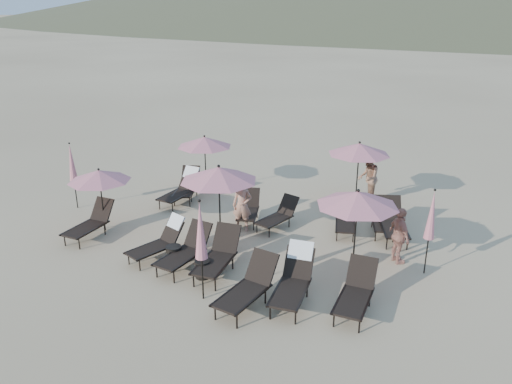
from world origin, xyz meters
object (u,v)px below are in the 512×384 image
at_px(lounger_7, 187,186).
at_px(umbrella_closed_1, 432,216).
at_px(lounger_9, 278,215).
at_px(lounger_12, 393,222).
at_px(lounger_1, 160,240).
at_px(lounger_3, 218,255).
at_px(umbrella_open_3, 205,142).
at_px(lounger_6, 182,188).
at_px(umbrella_closed_2, 72,163).
at_px(lounger_8, 249,208).
at_px(lounger_10, 345,220).
at_px(beachgoer_c, 399,236).
at_px(side_table_0, 174,254).
at_px(umbrella_open_4, 359,149).
at_px(lounger_13, 248,286).
at_px(umbrella_closed_0, 201,231).
at_px(umbrella_open_0, 99,176).
at_px(beachgoer_a, 242,205).
at_px(lounger_0, 91,222).
at_px(lounger_2, 185,250).
at_px(lounger_4, 294,278).
at_px(umbrella_open_2, 358,199).
at_px(lounger_11, 382,218).
at_px(lounger_5, 356,292).
at_px(umbrella_open_1, 219,174).
at_px(side_table_1, 203,269).
at_px(beachgoer_b, 368,178).

xyz_separation_m(lounger_7, umbrella_closed_1, (8.47, -2.16, 1.15)).
xyz_separation_m(lounger_9, lounger_12, (3.35, 0.77, 0.07)).
bearing_deg(lounger_1, lounger_7, 131.38).
height_order(lounger_3, umbrella_open_3, umbrella_open_3).
height_order(lounger_6, umbrella_closed_2, umbrella_closed_2).
height_order(lounger_1, lounger_8, lounger_1).
distance_m(lounger_10, beachgoer_c, 2.26).
xyz_separation_m(side_table_0, beachgoer_c, (5.48, 2.49, 0.54)).
bearing_deg(umbrella_open_4, lounger_13, -95.87).
relative_size(lounger_10, umbrella_closed_1, 0.68).
relative_size(lounger_12, umbrella_closed_2, 0.84).
distance_m(lounger_12, umbrella_closed_0, 6.43).
xyz_separation_m(lounger_1, lounger_12, (5.59, 3.90, -0.01)).
height_order(umbrella_open_0, beachgoer_a, umbrella_open_0).
height_order(lounger_7, umbrella_open_3, umbrella_open_3).
xyz_separation_m(lounger_10, beachgoer_c, (1.79, -1.33, 0.38)).
distance_m(lounger_0, lounger_1, 2.64).
xyz_separation_m(lounger_0, lounger_2, (3.56, -0.42, 0.02)).
xyz_separation_m(lounger_10, lounger_12, (1.37, 0.23, 0.09)).
relative_size(umbrella_open_0, beachgoer_c, 1.28).
bearing_deg(lounger_4, umbrella_open_2, 58.36).
distance_m(umbrella_open_0, umbrella_closed_1, 9.42).
relative_size(umbrella_open_4, umbrella_closed_2, 0.98).
bearing_deg(lounger_4, lounger_10, 82.05).
xyz_separation_m(lounger_11, umbrella_open_4, (-1.26, 1.88, 1.57)).
bearing_deg(lounger_2, umbrella_open_0, 171.48).
bearing_deg(lounger_0, beachgoer_a, 30.90).
bearing_deg(lounger_5, lounger_0, 175.02).
bearing_deg(umbrella_open_2, umbrella_open_1, 179.61).
bearing_deg(lounger_12, umbrella_open_0, -178.81).
distance_m(umbrella_open_4, umbrella_closed_2, 9.64).
distance_m(lounger_2, lounger_5, 4.59).
height_order(side_table_0, side_table_1, side_table_0).
bearing_deg(lounger_0, lounger_8, 38.90).
bearing_deg(lounger_2, lounger_1, 174.65).
relative_size(lounger_7, umbrella_open_3, 0.87).
xyz_separation_m(lounger_3, beachgoer_c, (4.14, 2.47, 0.29)).
bearing_deg(lounger_5, umbrella_closed_1, 61.67).
xyz_separation_m(lounger_2, beachgoer_c, (5.08, 2.53, 0.30)).
height_order(lounger_3, umbrella_open_0, umbrella_open_0).
relative_size(lounger_6, lounger_13, 0.96).
xyz_separation_m(umbrella_open_2, beachgoer_b, (-0.74, 4.97, -1.08)).
height_order(umbrella_open_3, side_table_0, umbrella_open_3).
distance_m(lounger_5, lounger_11, 4.56).
xyz_separation_m(lounger_12, umbrella_closed_2, (-10.27, -2.08, 1.12)).
distance_m(lounger_8, lounger_10, 3.09).
height_order(umbrella_open_4, side_table_1, umbrella_open_4).
height_order(umbrella_open_2, umbrella_closed_2, umbrella_closed_2).
relative_size(umbrella_closed_2, beachgoer_a, 1.42).
distance_m(lounger_1, lounger_2, 0.95).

